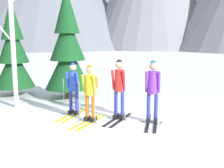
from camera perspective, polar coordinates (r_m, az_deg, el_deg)
ground_plane at (r=8.66m, az=-2.71°, el=-7.32°), size 400.00×400.00×0.00m
skier_in_blue at (r=9.05m, az=-8.02°, el=-0.55°), size 0.61×1.79×1.72m
skier_in_yellow at (r=8.25m, az=-4.53°, el=-1.20°), size 0.60×1.73×1.73m
skier_in_red at (r=8.43m, az=1.48°, el=-0.42°), size 0.61×1.62×1.87m
skier_in_purple at (r=8.20m, az=8.43°, el=-0.67°), size 0.61×1.76×1.87m
pine_tree_near at (r=12.48m, az=-19.75°, el=6.12°), size 1.69×1.69×4.09m
pine_tree_mid at (r=11.36m, az=-9.20°, el=7.25°), size 1.87×1.87×4.52m
birch_tree_slender at (r=10.39m, az=-19.86°, el=8.17°), size 0.93×0.47×4.65m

